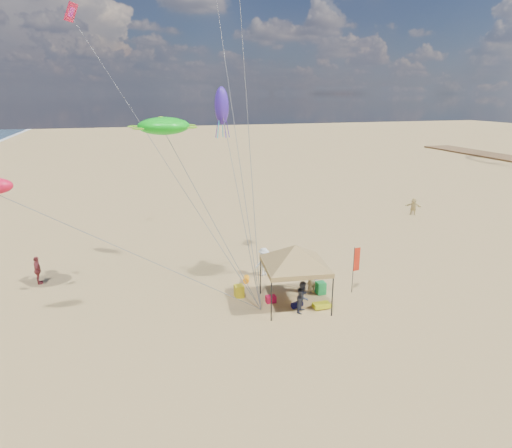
# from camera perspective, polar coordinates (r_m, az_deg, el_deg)

# --- Properties ---
(ground) EXTENTS (280.00, 280.00, 0.00)m
(ground) POSITION_cam_1_polar(r_m,az_deg,el_deg) (23.24, 2.20, -11.55)
(ground) COLOR tan
(ground) RESTS_ON ground
(canopy_tent) EXTENTS (6.34, 6.34, 3.94)m
(canopy_tent) POSITION_cam_1_polar(r_m,az_deg,el_deg) (22.91, 5.19, -3.05)
(canopy_tent) COLOR black
(canopy_tent) RESTS_ON ground
(feather_flag) EXTENTS (0.42, 0.08, 2.75)m
(feather_flag) POSITION_cam_1_polar(r_m,az_deg,el_deg) (25.39, 12.92, -4.87)
(feather_flag) COLOR black
(feather_flag) RESTS_ON ground
(cooler_red) EXTENTS (0.54, 0.38, 0.38)m
(cooler_red) POSITION_cam_1_polar(r_m,az_deg,el_deg) (24.25, 1.95, -9.78)
(cooler_red) COLOR red
(cooler_red) RESTS_ON ground
(cooler_blue) EXTENTS (0.54, 0.38, 0.38)m
(cooler_blue) POSITION_cam_1_polar(r_m,az_deg,el_deg) (27.30, 7.50, -6.78)
(cooler_blue) COLOR #131AA1
(cooler_blue) RESTS_ON ground
(bag_navy) EXTENTS (0.69, 0.54, 0.36)m
(bag_navy) POSITION_cam_1_polar(r_m,az_deg,el_deg) (23.78, 5.39, -10.43)
(bag_navy) COLOR #0E0E3F
(bag_navy) RESTS_ON ground
(bag_orange) EXTENTS (0.54, 0.69, 0.36)m
(bag_orange) POSITION_cam_1_polar(r_m,az_deg,el_deg) (26.68, -1.30, -7.23)
(bag_orange) COLOR orange
(bag_orange) RESTS_ON ground
(chair_green) EXTENTS (0.50, 0.50, 0.70)m
(chair_green) POSITION_cam_1_polar(r_m,az_deg,el_deg) (25.43, 8.45, -8.25)
(chair_green) COLOR green
(chair_green) RESTS_ON ground
(chair_yellow) EXTENTS (0.50, 0.50, 0.70)m
(chair_yellow) POSITION_cam_1_polar(r_m,az_deg,el_deg) (24.78, -2.23, -8.76)
(chair_yellow) COLOR gold
(chair_yellow) RESTS_ON ground
(crate_grey) EXTENTS (0.34, 0.30, 0.28)m
(crate_grey) POSITION_cam_1_polar(r_m,az_deg,el_deg) (23.94, 8.06, -10.45)
(crate_grey) COLOR gray
(crate_grey) RESTS_ON ground
(beach_cart) EXTENTS (0.90, 0.50, 0.24)m
(beach_cart) POSITION_cam_1_polar(r_m,az_deg,el_deg) (23.82, 8.55, -10.45)
(beach_cart) COLOR #C0C415
(beach_cart) RESTS_ON ground
(person_near_a) EXTENTS (0.83, 0.75, 1.91)m
(person_near_a) POSITION_cam_1_polar(r_m,az_deg,el_deg) (25.19, 7.21, -6.94)
(person_near_a) COLOR tan
(person_near_a) RESTS_ON ground
(person_near_b) EXTENTS (1.04, 1.05, 1.71)m
(person_near_b) POSITION_cam_1_polar(r_m,az_deg,el_deg) (23.12, 6.17, -9.42)
(person_near_b) COLOR #393E4E
(person_near_b) RESTS_ON ground
(person_near_c) EXTENTS (1.33, 1.03, 1.81)m
(person_near_c) POSITION_cam_1_polar(r_m,az_deg,el_deg) (27.35, 1.00, -4.96)
(person_near_c) COLOR silver
(person_near_c) RESTS_ON ground
(person_far_a) EXTENTS (0.58, 1.08, 1.74)m
(person_far_a) POSITION_cam_1_polar(r_m,az_deg,el_deg) (29.25, -26.65, -5.43)
(person_far_a) COLOR #94393B
(person_far_a) RESTS_ON ground
(person_far_c) EXTENTS (1.45, 1.31, 1.61)m
(person_far_c) POSITION_cam_1_polar(r_m,az_deg,el_deg) (43.73, 19.88, 2.19)
(person_far_c) COLOR #D3B970
(person_far_c) RESTS_ON ground
(turtle_kite) EXTENTS (2.96, 2.57, 0.86)m
(turtle_kite) POSITION_cam_1_polar(r_m,az_deg,el_deg) (22.63, -11.96, 12.42)
(turtle_kite) COLOR #0DD318
(turtle_kite) RESTS_ON ground
(squid_kite) EXTENTS (1.04, 1.04, 2.24)m
(squid_kite) POSITION_cam_1_polar(r_m,az_deg,el_deg) (27.28, -4.51, 15.15)
(squid_kite) COLOR #4022AA
(squid_kite) RESTS_ON ground
(stunt_kite_pink) EXTENTS (0.95, 1.34, 1.12)m
(stunt_kite_pink) POSITION_cam_1_polar(r_m,az_deg,el_deg) (33.89, -23.01, 24.14)
(stunt_kite_pink) COLOR red
(stunt_kite_pink) RESTS_ON ground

